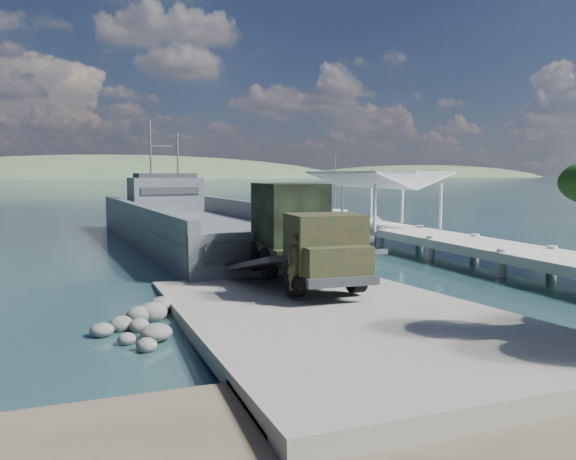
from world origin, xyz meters
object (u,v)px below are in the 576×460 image
object	(u,v)px
landing_craft	(197,232)
soldier	(296,273)
pier	(381,220)
sailboat_far	(335,217)
military_truck	(300,232)
sailboat_near	(371,224)

from	to	relation	value
landing_craft	soldier	distance (m)	21.66
soldier	pier	bearing A→B (deg)	41.32
sailboat_far	military_truck	bearing A→B (deg)	-110.80
landing_craft	military_truck	xyz separation A→B (m)	(1.00, -17.97, 1.70)
landing_craft	soldier	bearing A→B (deg)	-96.09
sailboat_near	sailboat_far	bearing A→B (deg)	113.60
landing_craft	sailboat_far	world-z (taller)	landing_craft
pier	sailboat_near	distance (m)	11.42
sailboat_far	soldier	bearing A→B (deg)	-110.40
landing_craft	sailboat_far	xyz separation A→B (m)	(17.70, 14.11, -0.47)
sailboat_near	sailboat_far	xyz separation A→B (m)	(-0.23, 7.43, 0.08)
military_truck	sailboat_near	size ratio (longest dim) A/B	1.57
pier	military_truck	size ratio (longest dim) A/B	4.85
soldier	sailboat_far	distance (m)	40.17
pier	soldier	world-z (taller)	pier
landing_craft	sailboat_near	bearing A→B (deg)	15.93
sailboat_near	pier	bearing A→B (deg)	-93.11
landing_craft	sailboat_far	size ratio (longest dim) A/B	4.89
soldier	landing_craft	bearing A→B (deg)	77.04
military_truck	sailboat_far	bearing A→B (deg)	65.51
military_truck	soldier	bearing A→B (deg)	-110.51
landing_craft	sailboat_near	world-z (taller)	landing_craft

